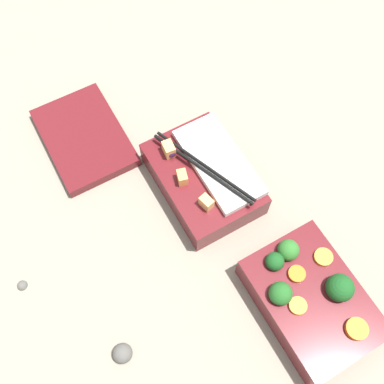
{
  "coord_description": "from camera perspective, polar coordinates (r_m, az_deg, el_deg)",
  "views": [
    {
      "loc": [
        -0.16,
        0.19,
        0.67
      ],
      "look_at": [
        0.1,
        0.05,
        0.05
      ],
      "focal_mm": 42.0,
      "sensor_mm": 36.0,
      "label": 1
    }
  ],
  "objects": [
    {
      "name": "ground_plane",
      "position": [
        0.71,
        7.35,
        -6.56
      ],
      "size": [
        3.0,
        3.0,
        0.0
      ],
      "primitive_type": "plane",
      "color": "gray"
    },
    {
      "name": "bento_tray_vegetable",
      "position": [
        0.67,
        14.77,
        -12.91
      ],
      "size": [
        0.19,
        0.13,
        0.08
      ],
      "color": "maroon",
      "rests_on": "ground_plane"
    },
    {
      "name": "bento_tray_rice",
      "position": [
        0.72,
        1.57,
        1.92
      ],
      "size": [
        0.19,
        0.13,
        0.07
      ],
      "color": "maroon",
      "rests_on": "ground_plane"
    },
    {
      "name": "bento_lid",
      "position": [
        0.8,
        -13.51,
        6.74
      ],
      "size": [
        0.19,
        0.13,
        0.02
      ],
      "primitive_type": "cube",
      "rotation": [
        0.0,
        0.0,
        -0.01
      ],
      "color": "maroon",
      "rests_on": "ground_plane"
    },
    {
      "name": "pebble_0",
      "position": [
        0.73,
        -20.82,
        -10.98
      ],
      "size": [
        0.02,
        0.02,
        0.02
      ],
      "primitive_type": "sphere",
      "color": "#595651",
      "rests_on": "ground_plane"
    },
    {
      "name": "pebble_2",
      "position": [
        0.67,
        -8.83,
        -19.59
      ],
      "size": [
        0.03,
        0.03,
        0.03
      ],
      "primitive_type": "sphere",
      "color": "#595651",
      "rests_on": "ground_plane"
    }
  ]
}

